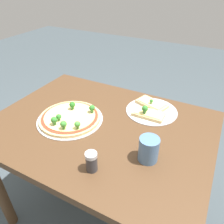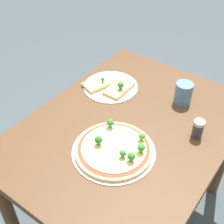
# 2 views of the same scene
# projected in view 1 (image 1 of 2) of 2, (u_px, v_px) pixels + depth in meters

# --- Properties ---
(ground_plane) EXTENTS (8.00, 8.00, 0.00)m
(ground_plane) POSITION_uv_depth(u_px,v_px,m) (103.00, 209.00, 1.45)
(ground_plane) COLOR #3D474C
(dining_table) EXTENTS (1.06, 0.79, 0.71)m
(dining_table) POSITION_uv_depth(u_px,v_px,m) (101.00, 141.00, 1.12)
(dining_table) COLOR #4C331E
(dining_table) RESTS_ON ground_plane
(pizza_tray_whole) EXTENTS (0.33, 0.33, 0.07)m
(pizza_tray_whole) POSITION_uv_depth(u_px,v_px,m) (70.00, 118.00, 1.08)
(pizza_tray_whole) COLOR #B7B7BC
(pizza_tray_whole) RESTS_ON dining_table
(pizza_tray_slice) EXTENTS (0.27, 0.27, 0.07)m
(pizza_tray_slice) POSITION_uv_depth(u_px,v_px,m) (151.00, 109.00, 1.15)
(pizza_tray_slice) COLOR #B7B7BC
(pizza_tray_slice) RESTS_ON dining_table
(drinking_cup) EXTENTS (0.08, 0.08, 0.10)m
(drinking_cup) POSITION_uv_depth(u_px,v_px,m) (149.00, 149.00, 0.84)
(drinking_cup) COLOR #4C7099
(drinking_cup) RESTS_ON dining_table
(condiment_shaker) EXTENTS (0.05, 0.05, 0.08)m
(condiment_shaker) POSITION_uv_depth(u_px,v_px,m) (92.00, 161.00, 0.80)
(condiment_shaker) COLOR #333338
(condiment_shaker) RESTS_ON dining_table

